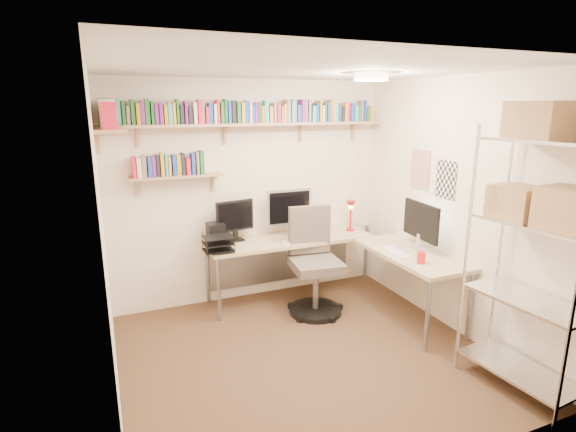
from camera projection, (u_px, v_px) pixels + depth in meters
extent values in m
plane|color=#492E1F|center=(306.00, 355.00, 4.10)|extent=(3.20, 3.20, 0.00)
cube|color=beige|center=(252.00, 192.00, 5.14)|extent=(3.20, 0.04, 2.50)
cube|color=beige|center=(104.00, 246.00, 3.19)|extent=(0.04, 3.00, 2.50)
cube|color=beige|center=(455.00, 207.00, 4.40)|extent=(0.04, 3.00, 2.50)
cube|color=beige|center=(424.00, 288.00, 2.46)|extent=(3.20, 0.04, 2.50)
cube|color=silver|center=(309.00, 68.00, 3.50)|extent=(3.20, 3.00, 0.04)
cube|color=silver|center=(420.00, 169.00, 4.82)|extent=(0.01, 0.30, 0.42)
cube|color=silver|center=(446.00, 180.00, 4.47)|extent=(0.01, 0.28, 0.38)
cylinder|color=#FFEAC6|center=(371.00, 77.00, 3.95)|extent=(0.30, 0.30, 0.06)
cube|color=tan|center=(254.00, 124.00, 4.84)|extent=(3.05, 0.25, 0.03)
cube|color=tan|center=(109.00, 129.00, 3.90)|extent=(0.25, 1.00, 0.03)
cube|color=tan|center=(177.00, 176.00, 4.67)|extent=(0.95, 0.20, 0.02)
cube|color=tan|center=(137.00, 133.00, 4.46)|extent=(0.03, 0.20, 0.20)
cube|color=tan|center=(225.00, 131.00, 4.80)|extent=(0.03, 0.20, 0.20)
cube|color=tan|center=(302.00, 129.00, 5.14)|extent=(0.03, 0.20, 0.20)
cube|color=tan|center=(355.00, 128.00, 5.41)|extent=(0.03, 0.20, 0.20)
cube|color=gold|center=(108.00, 113.00, 4.26)|extent=(0.04, 0.14, 0.22)
cube|color=#B98915|center=(113.00, 114.00, 4.28)|extent=(0.04, 0.14, 0.21)
cube|color=teal|center=(118.00, 112.00, 4.29)|extent=(0.03, 0.12, 0.24)
cube|color=#216328|center=(124.00, 113.00, 4.31)|extent=(0.03, 0.12, 0.22)
cube|color=#7E6A5C|center=(128.00, 115.00, 4.33)|extent=(0.03, 0.13, 0.18)
cube|color=#216328|center=(133.00, 112.00, 4.34)|extent=(0.04, 0.12, 0.24)
cube|color=#B98915|center=(138.00, 114.00, 4.36)|extent=(0.03, 0.14, 0.21)
cube|color=#702079|center=(142.00, 113.00, 4.38)|extent=(0.04, 0.12, 0.23)
cube|color=#216328|center=(147.00, 112.00, 4.39)|extent=(0.04, 0.12, 0.24)
cube|color=#216328|center=(152.00, 113.00, 4.41)|extent=(0.03, 0.14, 0.22)
cube|color=#702079|center=(156.00, 114.00, 4.43)|extent=(0.04, 0.13, 0.21)
cube|color=#702079|center=(161.00, 114.00, 4.45)|extent=(0.03, 0.14, 0.20)
cube|color=#B98915|center=(165.00, 114.00, 4.46)|extent=(0.03, 0.15, 0.19)
cube|color=teal|center=(170.00, 114.00, 4.48)|extent=(0.04, 0.11, 0.20)
cube|color=gold|center=(174.00, 113.00, 4.49)|extent=(0.03, 0.12, 0.21)
cube|color=#216328|center=(177.00, 112.00, 4.50)|extent=(0.02, 0.13, 0.24)
cube|color=black|center=(181.00, 114.00, 4.52)|extent=(0.04, 0.13, 0.19)
cube|color=#702079|center=(185.00, 112.00, 4.54)|extent=(0.03, 0.14, 0.23)
cube|color=black|center=(190.00, 115.00, 4.56)|extent=(0.04, 0.13, 0.17)
cube|color=silver|center=(195.00, 113.00, 4.57)|extent=(0.03, 0.12, 0.22)
cube|color=red|center=(199.00, 112.00, 4.59)|extent=(0.04, 0.14, 0.24)
cube|color=#7E6A5C|center=(203.00, 112.00, 4.60)|extent=(0.02, 0.11, 0.23)
cube|color=red|center=(206.00, 115.00, 4.62)|extent=(0.03, 0.15, 0.17)
cube|color=#1E41A0|center=(210.00, 113.00, 4.63)|extent=(0.04, 0.12, 0.21)
cube|color=silver|center=(214.00, 114.00, 4.65)|extent=(0.02, 0.14, 0.20)
cube|color=red|center=(217.00, 112.00, 4.66)|extent=(0.03, 0.13, 0.24)
cube|color=#216328|center=(221.00, 113.00, 4.68)|extent=(0.03, 0.14, 0.22)
cube|color=#216328|center=(225.00, 111.00, 4.69)|extent=(0.03, 0.12, 0.25)
cube|color=#1E41A0|center=(228.00, 112.00, 4.70)|extent=(0.03, 0.14, 0.23)
cube|color=black|center=(233.00, 112.00, 4.72)|extent=(0.04, 0.14, 0.23)
cube|color=#216328|center=(237.00, 112.00, 4.74)|extent=(0.04, 0.15, 0.22)
cube|color=gold|center=(242.00, 113.00, 4.76)|extent=(0.03, 0.14, 0.22)
cube|color=#1E41A0|center=(246.00, 112.00, 4.78)|extent=(0.04, 0.11, 0.23)
cube|color=silver|center=(250.00, 113.00, 4.79)|extent=(0.03, 0.13, 0.22)
cube|color=#1E41A0|center=(252.00, 114.00, 4.81)|extent=(0.03, 0.11, 0.19)
cube|color=#702079|center=(255.00, 113.00, 4.82)|extent=(0.03, 0.11, 0.21)
cube|color=#216328|center=(259.00, 113.00, 4.83)|extent=(0.03, 0.12, 0.21)
cube|color=#B98915|center=(261.00, 114.00, 4.85)|extent=(0.03, 0.14, 0.18)
cube|color=teal|center=(265.00, 112.00, 4.86)|extent=(0.04, 0.12, 0.24)
cube|color=gold|center=(270.00, 114.00, 4.89)|extent=(0.04, 0.14, 0.17)
cube|color=#7E6A5C|center=(273.00, 113.00, 4.90)|extent=(0.03, 0.15, 0.21)
cube|color=red|center=(277.00, 113.00, 4.92)|extent=(0.04, 0.13, 0.21)
cube|color=#7E6A5C|center=(281.00, 114.00, 4.94)|extent=(0.02, 0.13, 0.17)
cube|color=gold|center=(283.00, 113.00, 4.94)|extent=(0.03, 0.13, 0.20)
cube|color=#7E6A5C|center=(287.00, 111.00, 4.95)|extent=(0.04, 0.13, 0.25)
cube|color=teal|center=(291.00, 111.00, 4.97)|extent=(0.03, 0.15, 0.25)
cube|color=#7E6A5C|center=(294.00, 112.00, 4.99)|extent=(0.02, 0.11, 0.23)
cube|color=#1E41A0|center=(298.00, 114.00, 5.01)|extent=(0.04, 0.13, 0.19)
cube|color=#702079|center=(301.00, 111.00, 5.02)|extent=(0.04, 0.14, 0.25)
cube|color=#7E6A5C|center=(305.00, 111.00, 5.04)|extent=(0.02, 0.12, 0.24)
cube|color=#7E6A5C|center=(308.00, 111.00, 5.05)|extent=(0.03, 0.12, 0.24)
cube|color=teal|center=(312.00, 114.00, 5.08)|extent=(0.04, 0.15, 0.18)
cube|color=#1E41A0|center=(316.00, 113.00, 5.09)|extent=(0.03, 0.12, 0.21)
cube|color=#B98915|center=(319.00, 111.00, 5.10)|extent=(0.02, 0.14, 0.24)
cube|color=silver|center=(321.00, 114.00, 5.12)|extent=(0.02, 0.15, 0.18)
cube|color=#216328|center=(323.00, 113.00, 5.13)|extent=(0.02, 0.13, 0.20)
cube|color=#1E41A0|center=(326.00, 112.00, 5.14)|extent=(0.02, 0.13, 0.21)
cube|color=#7E6A5C|center=(329.00, 111.00, 5.15)|extent=(0.03, 0.14, 0.24)
cube|color=gold|center=(331.00, 111.00, 5.16)|extent=(0.03, 0.14, 0.25)
cube|color=teal|center=(334.00, 111.00, 5.18)|extent=(0.04, 0.13, 0.23)
cube|color=#1E41A0|center=(338.00, 113.00, 5.20)|extent=(0.03, 0.11, 0.19)
cube|color=black|center=(341.00, 114.00, 5.22)|extent=(0.02, 0.13, 0.17)
cube|color=gold|center=(344.00, 112.00, 5.23)|extent=(0.03, 0.14, 0.21)
cube|color=red|center=(347.00, 112.00, 5.24)|extent=(0.03, 0.11, 0.22)
cube|color=#1E41A0|center=(350.00, 112.00, 5.26)|extent=(0.04, 0.13, 0.21)
cube|color=teal|center=(354.00, 114.00, 5.29)|extent=(0.04, 0.13, 0.18)
cube|color=#216328|center=(358.00, 114.00, 5.30)|extent=(0.03, 0.12, 0.18)
cube|color=#7E6A5C|center=(360.00, 111.00, 5.31)|extent=(0.03, 0.12, 0.24)
cube|color=#1E41A0|center=(363.00, 111.00, 5.32)|extent=(0.02, 0.14, 0.24)
cube|color=#216328|center=(366.00, 113.00, 5.35)|extent=(0.03, 0.12, 0.18)
cube|color=#B98915|center=(368.00, 114.00, 5.36)|extent=(0.03, 0.13, 0.18)
cube|color=red|center=(109.00, 116.00, 3.48)|extent=(0.12, 0.02, 0.21)
cube|color=gold|center=(109.00, 116.00, 3.51)|extent=(0.12, 0.03, 0.21)
cube|color=#216328|center=(109.00, 116.00, 3.55)|extent=(0.12, 0.04, 0.21)
cube|color=silver|center=(109.00, 118.00, 3.60)|extent=(0.14, 0.04, 0.17)
cube|color=#1E41A0|center=(108.00, 117.00, 3.65)|extent=(0.12, 0.04, 0.18)
cube|color=#B98915|center=(108.00, 117.00, 3.69)|extent=(0.13, 0.03, 0.18)
cube|color=gold|center=(108.00, 117.00, 3.73)|extent=(0.11, 0.03, 0.18)
cube|color=silver|center=(108.00, 113.00, 3.76)|extent=(0.13, 0.03, 0.24)
cube|color=teal|center=(108.00, 117.00, 3.81)|extent=(0.13, 0.04, 0.18)
cube|color=teal|center=(107.00, 114.00, 3.85)|extent=(0.11, 0.03, 0.22)
cube|color=teal|center=(108.00, 117.00, 3.89)|extent=(0.12, 0.03, 0.17)
cube|color=#7E6A5C|center=(107.00, 113.00, 3.92)|extent=(0.14, 0.04, 0.24)
cube|color=gold|center=(107.00, 113.00, 3.95)|extent=(0.15, 0.02, 0.24)
cube|color=black|center=(107.00, 113.00, 3.99)|extent=(0.13, 0.03, 0.24)
cube|color=#216328|center=(107.00, 112.00, 4.03)|extent=(0.14, 0.03, 0.25)
cube|color=#702079|center=(107.00, 113.00, 4.08)|extent=(0.14, 0.04, 0.24)
cube|color=silver|center=(107.00, 116.00, 4.12)|extent=(0.15, 0.03, 0.17)
cube|color=#1E41A0|center=(107.00, 116.00, 4.16)|extent=(0.14, 0.04, 0.17)
cube|color=red|center=(106.00, 113.00, 4.20)|extent=(0.11, 0.04, 0.22)
cube|color=teal|center=(106.00, 113.00, 4.23)|extent=(0.14, 0.02, 0.23)
cube|color=#216328|center=(106.00, 114.00, 4.26)|extent=(0.14, 0.02, 0.20)
cube|color=red|center=(134.00, 167.00, 4.48)|extent=(0.03, 0.14, 0.21)
cube|color=silver|center=(139.00, 167.00, 4.50)|extent=(0.04, 0.13, 0.20)
cube|color=#7E6A5C|center=(144.00, 166.00, 4.52)|extent=(0.04, 0.13, 0.22)
cube|color=#1E41A0|center=(149.00, 167.00, 4.54)|extent=(0.04, 0.13, 0.21)
cube|color=#702079|center=(154.00, 166.00, 4.56)|extent=(0.03, 0.13, 0.21)
cube|color=black|center=(158.00, 166.00, 4.57)|extent=(0.03, 0.12, 0.21)
cube|color=gold|center=(162.00, 164.00, 4.58)|extent=(0.03, 0.13, 0.24)
cube|color=teal|center=(166.00, 165.00, 4.60)|extent=(0.03, 0.14, 0.23)
cube|color=gold|center=(169.00, 167.00, 4.62)|extent=(0.03, 0.13, 0.19)
cube|color=#1E41A0|center=(174.00, 165.00, 4.63)|extent=(0.04, 0.14, 0.21)
cube|color=#B98915|center=(178.00, 165.00, 4.65)|extent=(0.04, 0.13, 0.21)
cube|color=black|center=(183.00, 164.00, 4.67)|extent=(0.04, 0.12, 0.23)
cube|color=red|center=(188.00, 166.00, 4.69)|extent=(0.04, 0.14, 0.18)
cube|color=#1E41A0|center=(193.00, 164.00, 4.70)|extent=(0.04, 0.13, 0.22)
cube|color=#7E6A5C|center=(197.00, 163.00, 4.72)|extent=(0.03, 0.14, 0.23)
cube|color=#216328|center=(201.00, 162.00, 4.74)|extent=(0.04, 0.13, 0.24)
cube|color=tan|center=(289.00, 239.00, 5.15)|extent=(1.91, 0.60, 0.04)
cube|color=tan|center=(411.00, 254.00, 4.64)|extent=(0.60, 1.31, 0.04)
cylinder|color=gray|center=(219.00, 290.00, 4.67)|extent=(0.04, 0.04, 0.70)
cylinder|color=gray|center=(208.00, 274.00, 5.12)|extent=(0.04, 0.04, 0.70)
cylinder|color=gray|center=(366.00, 251.00, 5.91)|extent=(0.04, 0.04, 0.70)
cylinder|color=gray|center=(427.00, 316.00, 4.09)|extent=(0.04, 0.04, 0.70)
cylinder|color=gray|center=(470.00, 307.00, 4.28)|extent=(0.04, 0.04, 0.70)
cube|color=gray|center=(281.00, 259.00, 5.46)|extent=(1.81, 0.02, 0.55)
cube|color=silver|center=(289.00, 207.00, 5.19)|extent=(0.55, 0.03, 0.42)
cube|color=black|center=(290.00, 207.00, 5.17)|extent=(0.50, 0.00, 0.36)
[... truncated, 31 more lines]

